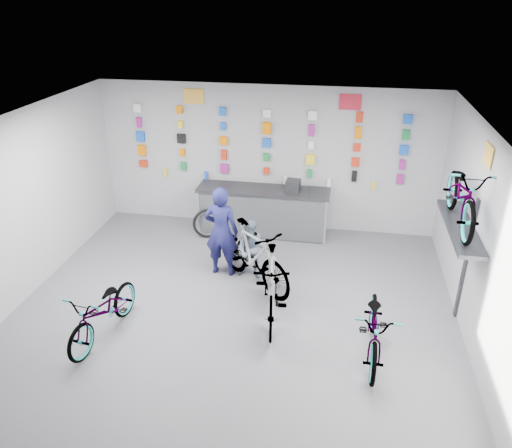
% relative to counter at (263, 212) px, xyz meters
% --- Properties ---
extents(floor, '(8.00, 8.00, 0.00)m').
position_rel_counter_xyz_m(floor, '(0.00, -3.54, -0.49)').
color(floor, '#505055').
rests_on(floor, ground).
extents(ceiling, '(8.00, 8.00, 0.00)m').
position_rel_counter_xyz_m(ceiling, '(0.00, -3.54, 2.51)').
color(ceiling, white).
rests_on(ceiling, wall_back).
extents(wall_back, '(7.00, 0.00, 7.00)m').
position_rel_counter_xyz_m(wall_back, '(0.00, 0.46, 1.01)').
color(wall_back, '#B9BABC').
rests_on(wall_back, floor).
extents(wall_right, '(0.00, 8.00, 8.00)m').
position_rel_counter_xyz_m(wall_right, '(3.50, -3.54, 1.01)').
color(wall_right, '#B9BABC').
rests_on(wall_right, floor).
extents(counter, '(2.70, 0.66, 1.00)m').
position_rel_counter_xyz_m(counter, '(0.00, 0.00, 0.00)').
color(counter, black).
rests_on(counter, floor).
extents(merch_wall, '(5.58, 0.08, 1.55)m').
position_rel_counter_xyz_m(merch_wall, '(0.02, 0.39, 1.32)').
color(merch_wall, red).
rests_on(merch_wall, wall_back).
extents(wall_bracket, '(0.39, 1.90, 2.00)m').
position_rel_counter_xyz_m(wall_bracket, '(3.33, -2.34, 0.98)').
color(wall_bracket, '#333338').
rests_on(wall_bracket, wall_right).
extents(sign_left, '(0.42, 0.02, 0.30)m').
position_rel_counter_xyz_m(sign_left, '(-1.50, 0.44, 2.23)').
color(sign_left, yellow).
rests_on(sign_left, wall_back).
extents(sign_right, '(0.42, 0.02, 0.30)m').
position_rel_counter_xyz_m(sign_right, '(1.60, 0.44, 2.23)').
color(sign_right, red).
rests_on(sign_right, wall_back).
extents(sign_side, '(0.02, 0.40, 0.30)m').
position_rel_counter_xyz_m(sign_side, '(3.48, -2.34, 2.16)').
color(sign_side, yellow).
rests_on(sign_side, wall_right).
extents(bike_left, '(0.82, 1.73, 0.87)m').
position_rel_counter_xyz_m(bike_left, '(-1.74, -3.78, -0.05)').
color(bike_left, gray).
rests_on(bike_left, floor).
extents(bike_center, '(0.77, 1.89, 1.10)m').
position_rel_counter_xyz_m(bike_center, '(0.60, -2.87, 0.06)').
color(bike_center, gray).
rests_on(bike_center, floor).
extents(bike_right, '(0.65, 1.74, 0.90)m').
position_rel_counter_xyz_m(bike_right, '(2.16, -3.50, -0.03)').
color(bike_right, gray).
rests_on(bike_right, floor).
extents(bike_service, '(1.77, 1.67, 1.14)m').
position_rel_counter_xyz_m(bike_service, '(0.17, -2.00, 0.08)').
color(bike_service, gray).
rests_on(bike_service, floor).
extents(bike_wall, '(0.63, 1.80, 0.95)m').
position_rel_counter_xyz_m(bike_wall, '(3.25, -2.34, 1.57)').
color(bike_wall, gray).
rests_on(bike_wall, wall_bracket).
extents(clerk, '(0.63, 0.43, 1.67)m').
position_rel_counter_xyz_m(clerk, '(-0.46, -1.71, 0.35)').
color(clerk, '#19194F').
rests_on(clerk, floor).
extents(customer, '(0.57, 0.46, 1.10)m').
position_rel_counter_xyz_m(customer, '(0.09, -1.76, 0.07)').
color(customer, slate).
rests_on(customer, floor).
extents(spare_wheel, '(0.63, 0.37, 0.62)m').
position_rel_counter_xyz_m(spare_wheel, '(-1.10, -0.37, -0.18)').
color(spare_wheel, black).
rests_on(spare_wheel, floor).
extents(register, '(0.30, 0.32, 0.22)m').
position_rel_counter_xyz_m(register, '(0.60, 0.01, 0.62)').
color(register, black).
rests_on(register, counter).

